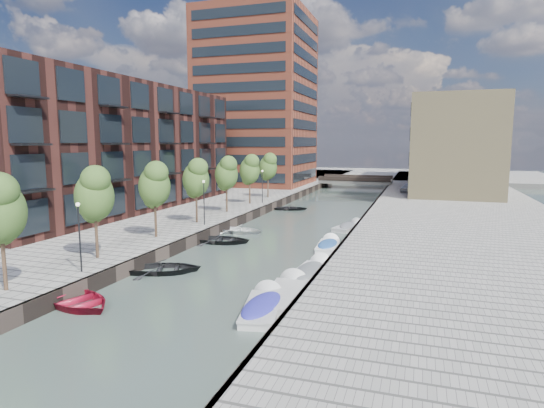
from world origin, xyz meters
The scene contains 32 objects.
water centered at (0.00, 40.00, 0.00)m, with size 300.00×300.00×0.00m, color #38473F.
quay_left centered at (-36.00, 40.00, 0.50)m, with size 60.00×140.00×1.00m, color gray.
quay_right centered at (16.00, 40.00, 0.50)m, with size 20.00×140.00×1.00m, color gray.
quay_wall_left centered at (-6.10, 40.00, 0.50)m, with size 0.25×140.00×1.00m, color #332823.
quay_wall_right centered at (6.10, 40.00, 0.50)m, with size 0.25×140.00×1.00m, color #332823.
far_closure centered at (0.00, 100.00, 0.50)m, with size 80.00×40.00×1.00m, color gray.
apartment_block centered at (-20.00, 30.00, 8.00)m, with size 8.00×38.00×14.00m, color black.
tower centered at (-17.00, 65.00, 16.00)m, with size 18.00×18.00×30.00m, color brown.
tan_block_near centered at (16.00, 62.00, 8.00)m, with size 12.00×25.00×14.00m, color #94835A.
tan_block_far centered at (16.00, 88.00, 9.00)m, with size 12.00×20.00×16.00m, color #94835A.
bridge centered at (0.00, 72.00, 1.39)m, with size 13.00×6.00×1.30m.
tree_0 centered at (-8.50, 4.00, 5.31)m, with size 2.50×2.50×5.95m.
tree_1 centered at (-8.50, 11.00, 5.31)m, with size 2.50×2.50×5.95m.
tree_2 centered at (-8.50, 18.00, 5.31)m, with size 2.50×2.50×5.95m.
tree_3 centered at (-8.50, 25.00, 5.31)m, with size 2.50×2.50×5.95m.
tree_4 centered at (-8.50, 32.00, 5.31)m, with size 2.50×2.50×5.95m.
tree_5 centered at (-8.50, 39.00, 5.31)m, with size 2.50×2.50×5.95m.
tree_6 centered at (-8.50, 46.00, 5.31)m, with size 2.50×2.50×5.95m.
lamp_0 centered at (-7.20, 8.00, 3.51)m, with size 0.24×0.24×4.12m.
lamp_1 centered at (-7.20, 24.00, 3.51)m, with size 0.24×0.24×4.12m.
lamp_2 centered at (-7.20, 40.00, 3.51)m, with size 0.24×0.24×4.12m.
sloop_0 centered at (-4.31, 12.31, 0.00)m, with size 3.50×4.90×1.01m, color black.
sloop_1 centered at (-4.39, 21.65, 0.00)m, with size 3.50×4.90×1.01m, color black.
sloop_2 centered at (-5.40, 5.47, 0.00)m, with size 3.62×5.07×1.05m, color maroon.
sloop_3 centered at (-4.64, 26.11, 0.00)m, with size 3.36×4.70×0.97m, color silver.
sloop_4 centered at (-4.01, 41.86, 0.00)m, with size 2.98×4.17×0.86m, color black.
motorboat_0 centered at (4.18, 7.97, 0.20)m, with size 2.68×5.23×1.66m.
motorboat_1 centered at (5.13, 14.65, 0.21)m, with size 2.19×5.40×1.76m.
motorboat_2 centered at (4.73, 10.39, 0.11)m, with size 2.34×5.61×1.82m.
motorboat_3 centered at (4.62, 22.79, 0.18)m, with size 1.90×4.61×1.50m.
motorboat_4 centered at (5.01, 31.42, 0.19)m, with size 2.65×4.83×1.53m.
car centered at (9.86, 59.12, 1.68)m, with size 1.62×4.02×1.37m, color silver.
Camera 1 is at (11.67, -13.18, 8.60)m, focal length 30.00 mm.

